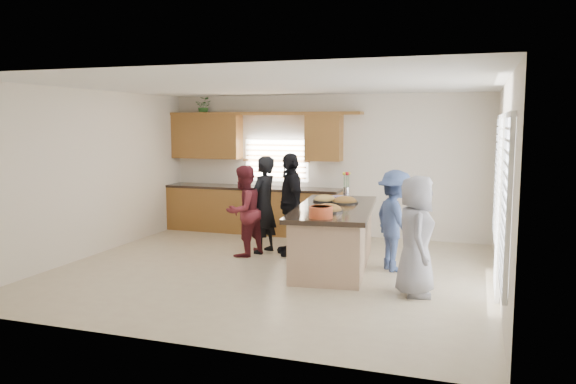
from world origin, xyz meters
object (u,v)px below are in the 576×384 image
(island, at_px, (334,238))
(woman_left_mid, at_px, (244,211))
(salad_bowl, at_px, (321,212))
(woman_right_front, at_px, (416,236))
(woman_left_front, at_px, (290,204))
(woman_right_back, at_px, (395,221))
(woman_left_back, at_px, (263,205))

(island, height_order, woman_left_mid, woman_left_mid)
(island, distance_m, salad_bowl, 1.25)
(woman_right_front, bearing_deg, woman_left_front, 43.39)
(island, relative_size, woman_right_back, 1.83)
(salad_bowl, relative_size, woman_left_back, 0.19)
(woman_left_back, height_order, woman_left_mid, woman_left_back)
(salad_bowl, distance_m, woman_left_mid, 2.15)
(woman_left_front, bearing_deg, woman_right_front, 21.48)
(woman_right_front, bearing_deg, woman_right_back, 9.78)
(island, bearing_deg, woman_right_front, -46.12)
(woman_left_mid, relative_size, woman_right_back, 1.00)
(woman_left_back, xyz_separation_m, woman_left_front, (0.48, 0.03, 0.03))
(island, xyz_separation_m, woman_left_mid, (-1.62, 0.19, 0.32))
(island, relative_size, woman_left_front, 1.62)
(woman_right_back, bearing_deg, woman_left_mid, 51.92)
(woman_left_front, bearing_deg, woman_left_back, -118.48)
(woman_left_front, relative_size, woman_right_back, 1.13)
(woman_right_back, bearing_deg, salad_bowl, 108.05)
(woman_left_mid, distance_m, woman_right_back, 2.56)
(woman_left_back, xyz_separation_m, woman_left_mid, (-0.23, -0.33, -0.07))
(woman_right_back, bearing_deg, woman_left_back, 43.63)
(salad_bowl, height_order, woman_left_back, woman_left_back)
(island, xyz_separation_m, salad_bowl, (0.08, -1.10, 0.59))
(island, bearing_deg, salad_bowl, -92.66)
(woman_left_front, bearing_deg, salad_bowl, -1.28)
(woman_left_mid, distance_m, woman_left_front, 0.80)
(woman_left_back, distance_m, woman_left_front, 0.48)
(island, height_order, salad_bowl, salad_bowl)
(island, bearing_deg, woman_left_mid, 166.70)
(woman_left_mid, bearing_deg, woman_right_back, 106.16)
(salad_bowl, distance_m, woman_left_back, 2.19)
(woman_left_back, relative_size, woman_right_front, 1.07)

